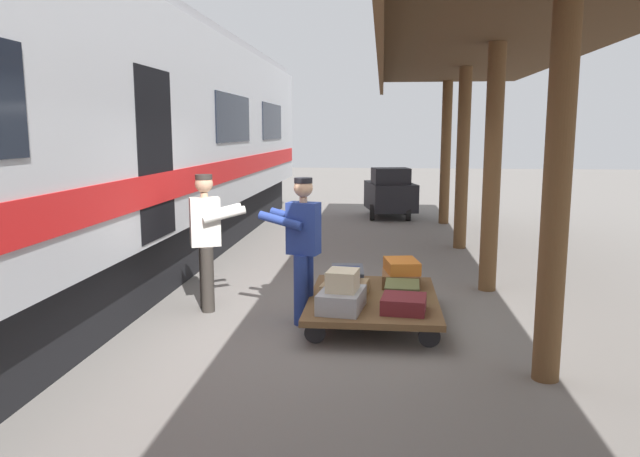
{
  "coord_description": "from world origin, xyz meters",
  "views": [
    {
      "loc": [
        -0.47,
        6.97,
        2.23
      ],
      "look_at": [
        0.22,
        0.32,
        1.15
      ],
      "focal_mm": 34.01,
      "sensor_mm": 36.0,
      "label": 1
    }
  ],
  "objects_px": {
    "suitcase_gray_aluminum": "(342,300)",
    "baggage_tug": "(390,193)",
    "suitcase_olive_duffel": "(402,290)",
    "suitcase_brown_leather": "(401,279)",
    "suitcase_maroon_trunk": "(404,304)",
    "suitcase_tan_vintage": "(345,289)",
    "luggage_cart": "(373,300)",
    "porter_by_door": "(207,237)",
    "train_car": "(35,145)",
    "suitcase_orange_carryall": "(402,266)",
    "suitcase_cream_canvas": "(343,280)",
    "suitcase_navy_fabric": "(345,276)",
    "suitcase_slate_roller": "(347,276)",
    "porter_in_overalls": "(302,245)"
  },
  "relations": [
    {
      "from": "suitcase_gray_aluminum",
      "to": "baggage_tug",
      "type": "xyz_separation_m",
      "value": [
        -0.63,
        -9.33,
        0.22
      ]
    },
    {
      "from": "suitcase_olive_duffel",
      "to": "suitcase_brown_leather",
      "type": "xyz_separation_m",
      "value": [
        0.0,
        -0.56,
        -0.0
      ]
    },
    {
      "from": "suitcase_maroon_trunk",
      "to": "suitcase_tan_vintage",
      "type": "height_order",
      "value": "suitcase_maroon_trunk"
    },
    {
      "from": "luggage_cart",
      "to": "suitcase_tan_vintage",
      "type": "height_order",
      "value": "suitcase_tan_vintage"
    },
    {
      "from": "suitcase_olive_duffel",
      "to": "porter_by_door",
      "type": "xyz_separation_m",
      "value": [
        2.41,
        -0.27,
        0.54
      ]
    },
    {
      "from": "luggage_cart",
      "to": "suitcase_maroon_trunk",
      "type": "relative_size",
      "value": 4.39
    },
    {
      "from": "train_car",
      "to": "suitcase_orange_carryall",
      "type": "bearing_deg",
      "value": -172.77
    },
    {
      "from": "suitcase_cream_canvas",
      "to": "porter_by_door",
      "type": "xyz_separation_m",
      "value": [
        1.74,
        -0.83,
        0.3
      ]
    },
    {
      "from": "suitcase_gray_aluminum",
      "to": "suitcase_orange_carryall",
      "type": "relative_size",
      "value": 1.22
    },
    {
      "from": "suitcase_brown_leather",
      "to": "baggage_tug",
      "type": "bearing_deg",
      "value": -89.72
    },
    {
      "from": "suitcase_navy_fabric",
      "to": "baggage_tug",
      "type": "xyz_separation_m",
      "value": [
        -0.63,
        -8.76,
        0.09
      ]
    },
    {
      "from": "suitcase_brown_leather",
      "to": "suitcase_cream_canvas",
      "type": "relative_size",
      "value": 1.47
    },
    {
      "from": "suitcase_slate_roller",
      "to": "suitcase_gray_aluminum",
      "type": "relative_size",
      "value": 0.99
    },
    {
      "from": "train_car",
      "to": "suitcase_orange_carryall",
      "type": "xyz_separation_m",
      "value": [
        -4.43,
        -0.56,
        -1.52
      ]
    },
    {
      "from": "suitcase_gray_aluminum",
      "to": "suitcase_olive_duffel",
      "type": "distance_m",
      "value": 0.88
    },
    {
      "from": "suitcase_brown_leather",
      "to": "suitcase_cream_canvas",
      "type": "distance_m",
      "value": 1.33
    },
    {
      "from": "suitcase_tan_vintage",
      "to": "suitcase_orange_carryall",
      "type": "xyz_separation_m",
      "value": [
        -0.68,
        -0.59,
        0.17
      ]
    },
    {
      "from": "luggage_cart",
      "to": "baggage_tug",
      "type": "height_order",
      "value": "baggage_tug"
    },
    {
      "from": "suitcase_tan_vintage",
      "to": "suitcase_orange_carryall",
      "type": "distance_m",
      "value": 0.91
    },
    {
      "from": "train_car",
      "to": "suitcase_cream_canvas",
      "type": "distance_m",
      "value": 4.06
    },
    {
      "from": "luggage_cart",
      "to": "suitcase_navy_fabric",
      "type": "relative_size",
      "value": 3.84
    },
    {
      "from": "porter_by_door",
      "to": "suitcase_cream_canvas",
      "type": "bearing_deg",
      "value": 154.45
    },
    {
      "from": "luggage_cart",
      "to": "suitcase_orange_carryall",
      "type": "height_order",
      "value": "suitcase_orange_carryall"
    },
    {
      "from": "luggage_cart",
      "to": "suitcase_olive_duffel",
      "type": "relative_size",
      "value": 3.95
    },
    {
      "from": "suitcase_maroon_trunk",
      "to": "porter_by_door",
      "type": "bearing_deg",
      "value": -19.11
    },
    {
      "from": "suitcase_gray_aluminum",
      "to": "suitcase_navy_fabric",
      "type": "relative_size",
      "value": 1.2
    },
    {
      "from": "porter_in_overalls",
      "to": "porter_by_door",
      "type": "relative_size",
      "value": 1.0
    },
    {
      "from": "luggage_cart",
      "to": "suitcase_brown_leather",
      "type": "height_order",
      "value": "suitcase_brown_leather"
    },
    {
      "from": "suitcase_slate_roller",
      "to": "suitcase_cream_canvas",
      "type": "distance_m",
      "value": 1.15
    },
    {
      "from": "train_car",
      "to": "suitcase_slate_roller",
      "type": "distance_m",
      "value": 4.13
    },
    {
      "from": "suitcase_navy_fabric",
      "to": "porter_by_door",
      "type": "relative_size",
      "value": 0.31
    },
    {
      "from": "suitcase_maroon_trunk",
      "to": "baggage_tug",
      "type": "bearing_deg",
      "value": -89.75
    },
    {
      "from": "suitcase_slate_roller",
      "to": "porter_by_door",
      "type": "relative_size",
      "value": 0.37
    },
    {
      "from": "suitcase_olive_duffel",
      "to": "porter_by_door",
      "type": "height_order",
      "value": "porter_by_door"
    },
    {
      "from": "suitcase_maroon_trunk",
      "to": "suitcase_brown_leather",
      "type": "relative_size",
      "value": 0.88
    },
    {
      "from": "train_car",
      "to": "suitcase_maroon_trunk",
      "type": "xyz_separation_m",
      "value": [
        -4.42,
        0.59,
        -1.68
      ]
    },
    {
      "from": "porter_in_overalls",
      "to": "suitcase_orange_carryall",
      "type": "bearing_deg",
      "value": -149.37
    },
    {
      "from": "suitcase_navy_fabric",
      "to": "luggage_cart",
      "type": "bearing_deg",
      "value": 179.39
    },
    {
      "from": "suitcase_slate_roller",
      "to": "porter_in_overalls",
      "type": "relative_size",
      "value": 0.37
    },
    {
      "from": "suitcase_brown_leather",
      "to": "train_car",
      "type": "bearing_deg",
      "value": 6.96
    },
    {
      "from": "suitcase_maroon_trunk",
      "to": "suitcase_slate_roller",
      "type": "distance_m",
      "value": 1.31
    },
    {
      "from": "luggage_cart",
      "to": "suitcase_navy_fabric",
      "type": "xyz_separation_m",
      "value": [
        0.33,
        -0.0,
        0.28
      ]
    },
    {
      "from": "suitcase_orange_carryall",
      "to": "suitcase_cream_canvas",
      "type": "height_order",
      "value": "suitcase_cream_canvas"
    },
    {
      "from": "suitcase_maroon_trunk",
      "to": "suitcase_navy_fabric",
      "type": "bearing_deg",
      "value": -40.19
    },
    {
      "from": "train_car",
      "to": "luggage_cart",
      "type": "height_order",
      "value": "train_car"
    },
    {
      "from": "luggage_cart",
      "to": "suitcase_gray_aluminum",
      "type": "xyz_separation_m",
      "value": [
        0.34,
        0.56,
        0.15
      ]
    },
    {
      "from": "suitcase_brown_leather",
      "to": "suitcase_orange_carryall",
      "type": "bearing_deg",
      "value": -113.2
    },
    {
      "from": "suitcase_gray_aluminum",
      "to": "suitcase_brown_leather",
      "type": "xyz_separation_m",
      "value": [
        -0.67,
        -1.13,
        -0.02
      ]
    },
    {
      "from": "suitcase_tan_vintage",
      "to": "porter_by_door",
      "type": "distance_m",
      "value": 1.84
    },
    {
      "from": "suitcase_navy_fabric",
      "to": "suitcase_tan_vintage",
      "type": "bearing_deg",
      "value": 49.07
    }
  ]
}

